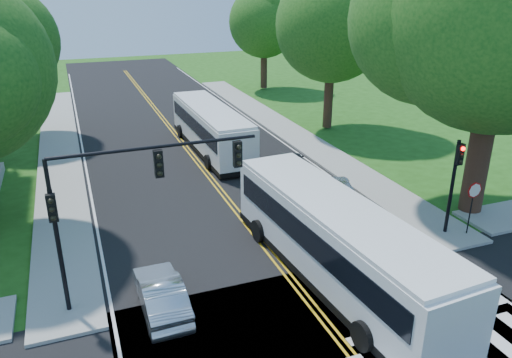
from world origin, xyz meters
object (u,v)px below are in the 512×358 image
signal_ne (455,175)px  bus_lead (336,241)px  signal_nw (126,190)px  hatchback (161,294)px  bus_follow (211,128)px  dark_sedan (292,162)px  suv (335,191)px

signal_ne → bus_lead: signal_ne is taller
signal_nw → hatchback: bearing=-52.3°
bus_follow → hatchback: (-6.63, -16.65, -0.91)m
dark_sedan → suv: bearing=105.8°
bus_follow → hatchback: bus_follow is taller
bus_lead → hatchback: bus_lead is taller
signal_ne → hatchback: size_ratio=1.08×
signal_ne → bus_follow: bearing=113.1°
signal_ne → bus_lead: bearing=-168.1°
signal_ne → dark_sedan: size_ratio=1.12×
signal_ne → suv: bearing=120.8°
hatchback → bus_lead: bearing=175.7°
bus_lead → hatchback: (-6.66, 0.41, -1.02)m
bus_lead → hatchback: bearing=-7.5°
bus_follow → suv: 11.29m
signal_nw → bus_follow: (7.38, 15.68, -2.78)m
bus_follow → suv: (3.67, -10.64, -0.95)m
signal_nw → suv: signal_nw is taller
signal_ne → bus_follow: (-6.68, 15.67, -1.37)m
dark_sedan → signal_nw: bearing=56.2°
signal_nw → signal_ne: size_ratio=1.62×
signal_ne → dark_sedan: (-3.20, 9.98, -2.38)m
signal_nw → signal_ne: (14.06, 0.01, -1.41)m
suv → signal_nw: bearing=40.0°
bus_lead → bus_follow: bus_lead is taller
suv → bus_follow: bearing=-55.5°
hatchback → suv: size_ratio=0.90×
bus_lead → suv: bus_lead is taller
dark_sedan → signal_ne: bearing=121.4°
signal_ne → suv: 6.30m
dark_sedan → hatchback: bearing=60.9°
signal_ne → hatchback: signal_ne is taller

